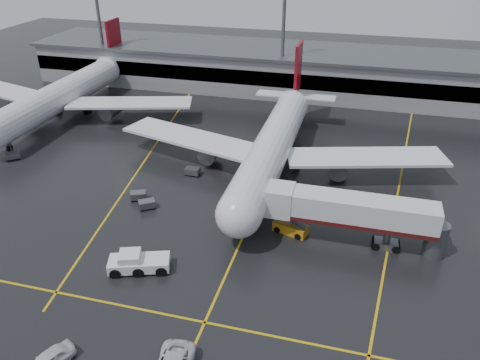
# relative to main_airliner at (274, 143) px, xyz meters

# --- Properties ---
(ground) EXTENTS (220.00, 220.00, 0.00)m
(ground) POSITION_rel_main_airliner_xyz_m (0.00, -9.70, -4.21)
(ground) COLOR black
(ground) RESTS_ON ground
(apron_line_centre) EXTENTS (0.25, 90.00, 0.02)m
(apron_line_centre) POSITION_rel_main_airliner_xyz_m (0.00, -9.70, -4.20)
(apron_line_centre) COLOR gold
(apron_line_centre) RESTS_ON ground
(apron_line_stop) EXTENTS (60.00, 0.25, 0.02)m
(apron_line_stop) POSITION_rel_main_airliner_xyz_m (0.00, -31.70, -4.20)
(apron_line_stop) COLOR gold
(apron_line_stop) RESTS_ON ground
(apron_line_left) EXTENTS (9.99, 69.35, 0.02)m
(apron_line_left) POSITION_rel_main_airliner_xyz_m (-20.00, 0.30, -4.20)
(apron_line_left) COLOR gold
(apron_line_left) RESTS_ON ground
(apron_line_right) EXTENTS (7.57, 69.64, 0.02)m
(apron_line_right) POSITION_rel_main_airliner_xyz_m (18.00, 0.30, -4.20)
(apron_line_right) COLOR gold
(apron_line_right) RESTS_ON ground
(terminal) EXTENTS (122.00, 19.00, 8.60)m
(terminal) POSITION_rel_main_airliner_xyz_m (0.00, 38.23, 0.11)
(terminal) COLOR gray
(terminal) RESTS_ON ground
(light_mast_left) EXTENTS (3.00, 1.20, 25.45)m
(light_mast_left) POSITION_rel_main_airliner_xyz_m (-45.00, 32.30, 10.27)
(light_mast_left) COLOR #595B60
(light_mast_left) RESTS_ON ground
(light_mast_mid) EXTENTS (3.00, 1.20, 25.45)m
(light_mast_mid) POSITION_rel_main_airliner_xyz_m (-5.00, 32.30, 10.27)
(light_mast_mid) COLOR #595B60
(light_mast_mid) RESTS_ON ground
(main_airliner) EXTENTS (48.80, 45.60, 14.10)m
(main_airliner) POSITION_rel_main_airliner_xyz_m (0.00, 0.00, 0.00)
(main_airliner) COLOR silver
(main_airliner) RESTS_ON ground
(second_airliner) EXTENTS (48.80, 45.60, 14.10)m
(second_airliner) POSITION_rel_main_airliner_xyz_m (-42.00, 12.00, 0.00)
(second_airliner) COLOR silver
(second_airliner) RESTS_ON ground
(jet_bridge) EXTENTS (19.90, 3.40, 6.05)m
(jet_bridge) POSITION_rel_main_airliner_xyz_m (11.87, -15.70, -0.28)
(jet_bridge) COLOR silver
(jet_bridge) RESTS_ON ground
(pushback_tractor) EXTENTS (6.77, 4.46, 2.25)m
(pushback_tractor) POSITION_rel_main_airliner_xyz_m (-9.19, -26.38, -3.31)
(pushback_tractor) COLOR silver
(pushback_tractor) RESTS_ON ground
(belt_loader) EXTENTS (4.33, 2.82, 2.54)m
(belt_loader) POSITION_rel_main_airliner_xyz_m (5.18, -15.50, -3.58)
(belt_loader) COLOR #C58113
(belt_loader) RESTS_ON ground
(service_van_d) EXTENTS (3.47, 4.73, 1.50)m
(service_van_d) POSITION_rel_main_airliner_xyz_m (-10.78, -39.63, -3.46)
(service_van_d) COLOR silver
(service_van_d) RESTS_ON ground
(baggage_cart_a) EXTENTS (2.38, 2.21, 1.12)m
(baggage_cart_a) POSITION_rel_main_airliner_xyz_m (-13.41, -14.96, -3.58)
(baggage_cart_a) COLOR #595B60
(baggage_cart_a) RESTS_ON ground
(baggage_cart_b) EXTENTS (2.36, 2.00, 1.12)m
(baggage_cart_b) POSITION_rel_main_airliner_xyz_m (-15.43, -13.26, -3.58)
(baggage_cart_b) COLOR #595B60
(baggage_cart_b) RESTS_ON ground
(baggage_cart_c) EXTENTS (2.00, 1.30, 1.12)m
(baggage_cart_c) POSITION_rel_main_airliner_xyz_m (-10.90, -4.93, -3.58)
(baggage_cart_c) COLOR #595B60
(baggage_cart_c) RESTS_ON ground
(baggage_cart_d) EXTENTS (2.27, 1.77, 1.12)m
(baggage_cart_d) POSITION_rel_main_airliner_xyz_m (-46.08, -1.09, -3.58)
(baggage_cart_d) COLOR #595B60
(baggage_cart_d) RESTS_ON ground
(baggage_cart_e) EXTENTS (2.36, 2.29, 1.12)m
(baggage_cart_e) POSITION_rel_main_airliner_xyz_m (-39.43, -7.13, -3.58)
(baggage_cart_e) COLOR #595B60
(baggage_cart_e) RESTS_ON ground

